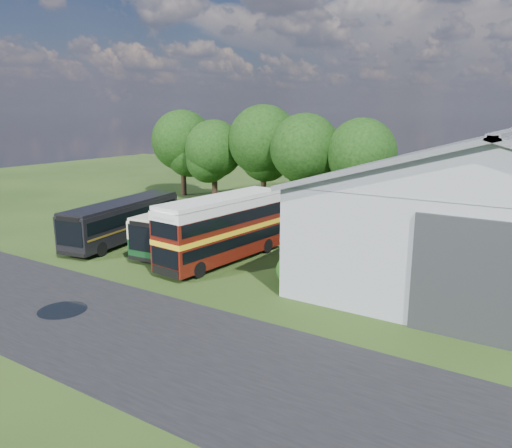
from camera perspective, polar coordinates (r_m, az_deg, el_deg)
The scene contains 14 objects.
ground at distance 25.66m, azimuth -13.78°, elevation -8.12°, with size 120.00×120.00×0.00m, color #1D3510.
asphalt_road at distance 21.74m, azimuth -14.06°, elevation -12.07°, with size 60.00×8.00×0.02m, color black.
puddle at distance 25.01m, azimuth -21.24°, elevation -9.21°, with size 2.20×2.20×0.01m, color black.
tree_left_a at distance 54.25m, azimuth -8.41°, elevation 9.41°, with size 6.46×6.46×9.12m.
tree_left_b at distance 50.35m, azimuth -4.81°, elevation 8.53°, with size 5.78×5.78×8.16m.
tree_mid at distance 48.49m, azimuth 0.87°, elevation 9.52°, with size 6.80×6.80×9.60m.
tree_right_a at distance 45.18m, azimuth 5.62°, elevation 8.58°, with size 6.26×6.26×8.83m.
tree_right_b at distance 43.88m, azimuth 11.96°, elevation 7.91°, with size 5.98×5.98×8.45m.
shrub_front at distance 26.86m, azimuth 4.11°, elevation -6.80°, with size 1.70×1.70×1.70m, color #194714.
shrub_mid at distance 28.54m, azimuth 6.06°, elevation -5.64°, with size 1.60×1.60×1.60m, color #194714.
shrub_back at distance 30.26m, azimuth 7.79°, elevation -4.61°, with size 1.80×1.80×1.80m, color #194714.
bus_green_single at distance 33.80m, azimuth -7.24°, elevation -0.11°, with size 3.10×10.31×2.80m.
bus_maroon_double at distance 30.20m, azimuth -3.88°, elevation -0.61°, with size 3.17×9.48×4.00m.
bus_dark_single at distance 36.12m, azimuth -14.94°, elevation 0.44°, with size 4.05×10.61×2.86m.
Camera 1 is at (17.72, -16.21, 9.03)m, focal length 35.00 mm.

